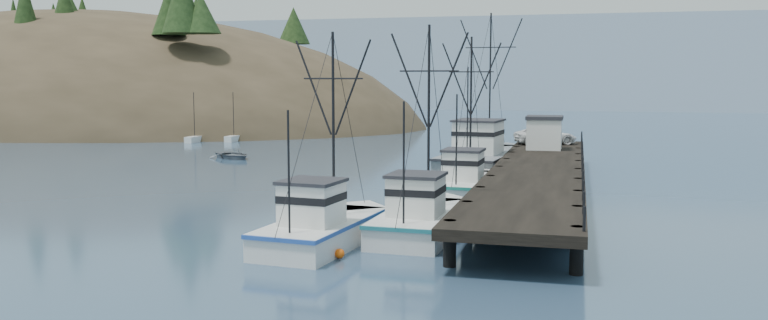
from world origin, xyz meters
TOP-DOWN VIEW (x-y plane):
  - ground at (0.00, 0.00)m, footprint 400.00×400.00m
  - pier at (14.00, 16.00)m, footprint 6.00×44.00m
  - headland at (-74.95, 78.61)m, footprint 134.80×78.00m
  - distant_ridge at (10.00, 170.00)m, footprint 360.00×40.00m
  - distant_ridge_far at (-40.00, 185.00)m, footprint 180.00×25.00m
  - moored_sailboats at (-34.95, 54.91)m, footprint 19.00×18.02m
  - trawler_near at (8.97, 2.33)m, footprint 3.93×10.81m
  - trawler_mid at (4.90, -1.17)m, footprint 4.46×10.55m
  - trawler_far at (9.30, 15.51)m, footprint 3.87×10.77m
  - work_vessel at (8.93, 28.11)m, footprint 6.47×16.73m
  - pier_shed at (13.78, 29.20)m, footprint 3.00×3.20m
  - pickup_truck at (13.70, 34.00)m, footprint 6.08×4.49m
  - motorboat at (-16.56, 32.83)m, footprint 6.06×5.72m

SIDE VIEW (x-z plane):
  - headland at x=-74.95m, z-range -30.05..20.95m
  - ground at x=0.00m, z-range 0.00..0.00m
  - distant_ridge at x=10.00m, z-range -13.00..13.00m
  - distant_ridge_far at x=-40.00m, z-range -9.00..9.00m
  - motorboat at x=-16.56m, z-range -0.51..0.51m
  - moored_sailboats at x=-34.95m, z-range -2.84..3.51m
  - trawler_mid at x=4.90m, z-range -4.44..6.07m
  - trawler_near at x=8.97m, z-range -4.69..6.33m
  - trawler_far at x=9.30m, z-range -4.73..6.37m
  - work_vessel at x=8.93m, z-range -5.66..8.12m
  - pier at x=14.00m, z-range 0.69..2.69m
  - pickup_truck at x=13.70m, z-range 2.00..3.53m
  - pier_shed at x=13.78m, z-range 2.02..4.82m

